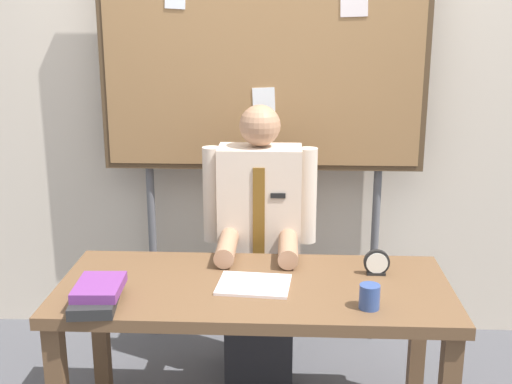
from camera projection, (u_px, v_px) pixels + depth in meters
The scene contains 8 objects.
back_wall at pixel (264, 100), 3.63m from camera, with size 6.40×0.08×2.70m, color beige.
desk at pixel (254, 305), 2.74m from camera, with size 1.62×0.71×0.73m.
person at pixel (260, 256), 3.26m from camera, with size 0.55×0.56×1.40m.
bulletin_board at pixel (263, 56), 3.36m from camera, with size 1.70×0.09×2.25m.
book_stack at pixel (97, 294), 2.53m from camera, with size 0.20×0.32×0.08m.
open_notebook at pixel (253, 285), 2.69m from camera, with size 0.29×0.23×0.01m, color silver.
desk_clock at pixel (377, 264), 2.80m from camera, with size 0.11×0.04×0.11m.
coffee_mug at pixel (369, 297), 2.48m from camera, with size 0.08×0.08×0.10m, color #334C8C.
Camera 1 is at (0.13, -2.51, 1.83)m, focal length 46.04 mm.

